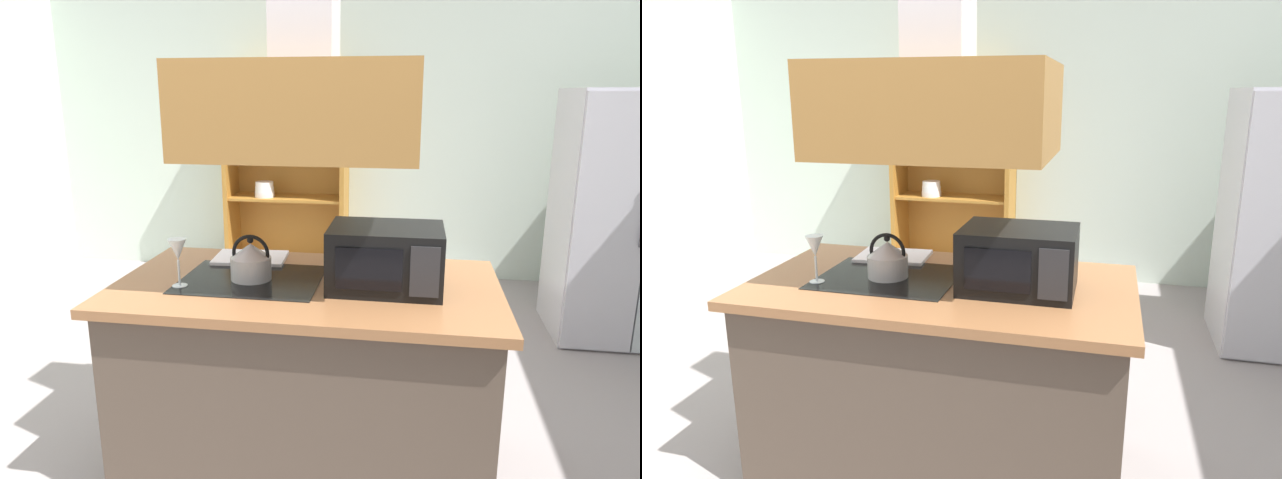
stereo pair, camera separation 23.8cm
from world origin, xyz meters
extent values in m
plane|color=gray|center=(0.00, 0.00, 0.00)|extent=(7.80, 7.80, 0.00)
cube|color=silver|center=(0.00, 3.00, 1.35)|extent=(6.00, 0.12, 2.70)
cube|color=#4F4135|center=(0.07, -0.04, 0.43)|extent=(1.54, 0.83, 0.86)
cube|color=#94603A|center=(0.07, -0.04, 0.88)|extent=(1.62, 0.91, 0.04)
cube|color=black|center=(-0.17, -0.04, 0.90)|extent=(0.60, 0.48, 0.00)
cube|color=olive|center=(0.07, -0.04, 1.62)|extent=(0.90, 0.70, 0.36)
cube|color=#BBB9C3|center=(1.74, 1.45, 0.86)|extent=(0.44, 0.03, 1.68)
cube|color=#A86E29|center=(-1.17, 2.74, 0.93)|extent=(0.04, 0.40, 1.87)
cube|color=#A86E29|center=(-0.11, 2.74, 0.93)|extent=(0.04, 0.40, 1.87)
cube|color=#A86E29|center=(-0.64, 2.74, 1.85)|extent=(1.10, 0.40, 0.03)
cube|color=#A86E29|center=(-0.64, 2.74, 0.04)|extent=(1.10, 0.40, 0.08)
cube|color=#A86E29|center=(-0.64, 2.93, 0.93)|extent=(1.10, 0.02, 1.87)
cube|color=#A86E29|center=(-0.64, 2.74, 0.75)|extent=(1.02, 0.36, 0.02)
cube|color=#A86E29|center=(-0.64, 2.74, 1.21)|extent=(1.02, 0.36, 0.02)
cylinder|color=white|center=(-0.84, 2.69, 0.78)|extent=(0.18, 0.18, 0.05)
cylinder|color=white|center=(-0.84, 2.69, 0.83)|extent=(0.17, 0.17, 0.05)
cylinder|color=white|center=(-0.84, 2.69, 0.87)|extent=(0.16, 0.16, 0.05)
cylinder|color=silver|center=(-0.51, 2.70, 1.29)|extent=(0.01, 0.01, 0.12)
cone|color=silver|center=(-0.51, 2.70, 1.39)|extent=(0.07, 0.07, 0.08)
cylinder|color=silver|center=(-0.33, 2.70, 1.29)|extent=(0.01, 0.01, 0.12)
cone|color=silver|center=(-0.33, 2.70, 1.39)|extent=(0.07, 0.07, 0.08)
cylinder|color=beige|center=(-0.17, -0.04, 0.95)|extent=(0.18, 0.18, 0.10)
cone|color=#BFB9BB|center=(-0.17, -0.04, 1.03)|extent=(0.17, 0.17, 0.06)
sphere|color=black|center=(-0.17, -0.04, 1.08)|extent=(0.03, 0.03, 0.03)
torus|color=black|center=(-0.17, -0.04, 1.02)|extent=(0.17, 0.02, 0.17)
cube|color=white|center=(-0.26, 0.25, 0.91)|extent=(0.36, 0.26, 0.02)
cube|color=black|center=(0.40, -0.05, 1.03)|extent=(0.46, 0.34, 0.26)
cube|color=black|center=(0.35, -0.22, 1.03)|extent=(0.26, 0.01, 0.17)
cube|color=#262628|center=(0.56, -0.22, 1.03)|extent=(0.11, 0.01, 0.20)
cylinder|color=silver|center=(-0.44, -0.18, 0.90)|extent=(0.06, 0.06, 0.01)
cylinder|color=silver|center=(-0.44, -0.18, 0.96)|extent=(0.01, 0.01, 0.11)
cone|color=silver|center=(-0.44, -0.18, 1.06)|extent=(0.08, 0.08, 0.09)
camera|label=1|loc=(0.50, -2.30, 1.69)|focal=31.93mm
camera|label=2|loc=(0.74, -2.25, 1.69)|focal=31.93mm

